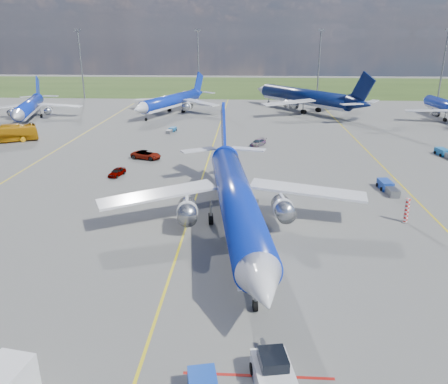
# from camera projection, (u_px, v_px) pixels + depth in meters

# --- Properties ---
(ground) EXTENTS (400.00, 400.00, 0.00)m
(ground) POSITION_uv_depth(u_px,v_px,m) (179.00, 247.00, 46.07)
(ground) COLOR #585855
(ground) RESTS_ON ground
(grass_strip) EXTENTS (400.00, 80.00, 0.01)m
(grass_strip) POSITION_uv_depth(u_px,v_px,m) (232.00, 86.00, 186.81)
(grass_strip) COLOR #2D4719
(grass_strip) RESTS_ON ground
(taxiway_lines) EXTENTS (60.25, 160.00, 0.02)m
(taxiway_lines) POSITION_uv_depth(u_px,v_px,m) (206.00, 170.00, 72.05)
(taxiway_lines) COLOR gold
(taxiway_lines) RESTS_ON ground
(floodlight_masts) EXTENTS (202.20, 0.50, 22.70)m
(floodlight_masts) POSITION_uv_depth(u_px,v_px,m) (258.00, 61.00, 144.47)
(floodlight_masts) COLOR slate
(floodlight_masts) RESTS_ON ground
(warning_post) EXTENTS (0.50, 0.50, 3.00)m
(warning_post) POSITION_uv_depth(u_px,v_px,m) (407.00, 211.00, 51.71)
(warning_post) COLOR red
(warning_post) RESTS_ON ground
(bg_jet_nw) EXTENTS (36.63, 42.66, 9.56)m
(bg_jet_nw) POSITION_uv_depth(u_px,v_px,m) (31.00, 119.00, 114.63)
(bg_jet_nw) COLOR #0C26A8
(bg_jet_nw) RESTS_ON ground
(bg_jet_nnw) EXTENTS (41.06, 46.11, 9.97)m
(bg_jet_nnw) POSITION_uv_depth(u_px,v_px,m) (172.00, 113.00, 123.39)
(bg_jet_nnw) COLOR #0C26A8
(bg_jet_nnw) RESTS_ON ground
(bg_jet_n) EXTENTS (56.65, 58.70, 12.23)m
(bg_jet_n) POSITION_uv_depth(u_px,v_px,m) (303.00, 111.00, 126.48)
(bg_jet_n) COLOR #081442
(bg_jet_n) RESTS_ON ground
(main_airliner) EXTENTS (39.20, 48.22, 11.56)m
(main_airliner) POSITION_uv_depth(u_px,v_px,m) (236.00, 233.00, 49.34)
(main_airliner) COLOR #0C26A8
(main_airliner) RESTS_ON ground
(pushback_tug) EXTENTS (3.12, 6.51, 2.16)m
(pushback_tug) POSITION_uv_depth(u_px,v_px,m) (274.00, 377.00, 27.52)
(pushback_tug) COLOR silver
(pushback_tug) RESTS_ON ground
(apron_bus) EXTENTS (12.82, 8.16, 3.56)m
(apron_bus) POSITION_uv_depth(u_px,v_px,m) (4.00, 134.00, 90.08)
(apron_bus) COLOR #BF7C0B
(apron_bus) RESTS_ON ground
(service_car_a) EXTENTS (2.39, 3.96, 1.26)m
(service_car_a) POSITION_uv_depth(u_px,v_px,m) (117.00, 172.00, 69.00)
(service_car_a) COLOR #999999
(service_car_a) RESTS_ON ground
(service_car_b) EXTENTS (5.92, 3.97, 1.51)m
(service_car_b) POSITION_uv_depth(u_px,v_px,m) (146.00, 155.00, 78.33)
(service_car_b) COLOR #999999
(service_car_b) RESTS_ON ground
(service_car_c) EXTENTS (3.85, 4.66, 1.27)m
(service_car_c) POSITION_uv_depth(u_px,v_px,m) (258.00, 143.00, 87.60)
(service_car_c) COLOR #999999
(service_car_c) RESTS_ON ground
(baggage_tug_w) EXTENTS (1.82, 5.63, 1.24)m
(baggage_tug_w) POSITION_uv_depth(u_px,v_px,m) (388.00, 187.00, 62.30)
(baggage_tug_w) COLOR #1B40A5
(baggage_tug_w) RESTS_ON ground
(baggage_tug_c) EXTENTS (1.91, 4.34, 0.94)m
(baggage_tug_c) POSITION_uv_depth(u_px,v_px,m) (171.00, 130.00, 99.79)
(baggage_tug_c) COLOR #17538A
(baggage_tug_c) RESTS_ON ground
(baggage_tug_e) EXTENTS (2.36, 5.69, 1.24)m
(baggage_tug_e) POSITION_uv_depth(u_px,v_px,m) (445.00, 154.00, 79.81)
(baggage_tug_e) COLOR #1A619E
(baggage_tug_e) RESTS_ON ground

